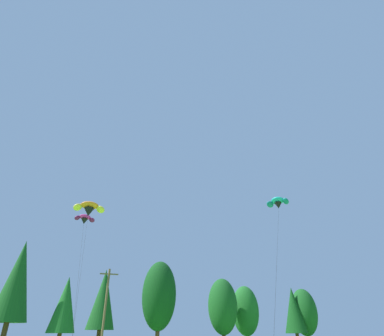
{
  "coord_description": "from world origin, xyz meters",
  "views": [
    {
      "loc": [
        -4.25,
        -1.61,
        2.3
      ],
      "look_at": [
        2.4,
        20.13,
        14.33
      ],
      "focal_mm": 29.69,
      "sensor_mm": 36.0,
      "label": 1
    }
  ],
  "objects": [
    {
      "name": "treeline_tree_k",
      "position": [
        33.6,
        52.59,
        6.06
      ],
      "size": [
        4.5,
        4.5,
        10.01
      ],
      "color": "#472D19",
      "rests_on": "ground_plane"
    },
    {
      "name": "treeline_tree_e",
      "position": [
        -7.23,
        50.04,
        6.22
      ],
      "size": [
        3.79,
        3.79,
        9.93
      ],
      "color": "#472D19",
      "rests_on": "ground_plane"
    },
    {
      "name": "utility_pole",
      "position": [
        -2.15,
        39.86,
        5.03
      ],
      "size": [
        2.2,
        0.26,
        9.54
      ],
      "color": "brown",
      "rests_on": "ground_plane"
    },
    {
      "name": "treeline_tree_i",
      "position": [
        21.92,
        52.58,
        6.09
      ],
      "size": [
        4.52,
        4.52,
        10.06
      ],
      "color": "#472D19",
      "rests_on": "ground_plane"
    },
    {
      "name": "treeline_tree_d",
      "position": [
        -14.1,
        50.29,
        9.25
      ],
      "size": [
        4.85,
        4.85,
        14.76
      ],
      "color": "#472D19",
      "rests_on": "ground_plane"
    },
    {
      "name": "treeline_tree_j",
      "position": [
        31.1,
        52.02,
        6.34
      ],
      "size": [
        3.83,
        3.83,
        10.13
      ],
      "color": "#472D19",
      "rests_on": "ground_plane"
    },
    {
      "name": "parafoil_kite_mid_teal",
      "position": [
        15.7,
        28.92,
        16.18
      ],
      "size": [
        11.56,
        14.93,
        15.3
      ],
      "color": "teal"
    },
    {
      "name": "treeline_tree_f",
      "position": [
        -1.97,
        52.66,
        7.33
      ],
      "size": [
        4.17,
        4.17,
        11.7
      ],
      "color": "#472D19",
      "rests_on": "ground_plane"
    },
    {
      "name": "parafoil_kite_far_orange",
      "position": [
        -5.63,
        38.36,
        16.49
      ],
      "size": [
        4.14,
        11.67,
        15.87
      ],
      "color": "orange"
    },
    {
      "name": "parafoil_kite_high_magenta",
      "position": [
        -6.12,
        41.9,
        16.19
      ],
      "size": [
        2.84,
        15.16,
        15.3
      ],
      "color": "#D12893"
    },
    {
      "name": "treeline_tree_h",
      "position": [
        16.75,
        50.11,
        6.49
      ],
      "size": [
        4.7,
        4.7,
        10.73
      ],
      "color": "#472D19",
      "rests_on": "ground_plane"
    },
    {
      "name": "treeline_tree_g",
      "position": [
        6.49,
        51.32,
        7.96
      ],
      "size": [
        5.35,
        5.35,
        13.15
      ],
      "color": "#472D19",
      "rests_on": "ground_plane"
    }
  ]
}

